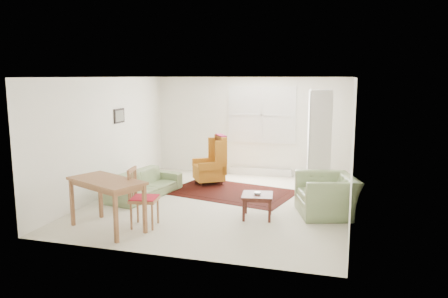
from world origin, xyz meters
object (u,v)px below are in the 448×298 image
(wingback_chair, at_px, (209,159))
(coffee_table, at_px, (257,206))
(stool, at_px, (206,173))
(cabinet, at_px, (319,141))
(armchair, at_px, (327,191))
(sofa, at_px, (145,179))
(desk, at_px, (107,204))
(desk_chair, at_px, (144,198))

(wingback_chair, bearing_deg, coffee_table, 3.25)
(stool, relative_size, cabinet, 0.20)
(armchair, xyz_separation_m, coffee_table, (-1.18, -0.54, -0.22))
(sofa, xyz_separation_m, desk, (0.32, -2.02, 0.06))
(cabinet, distance_m, desk_chair, 4.23)
(armchair, distance_m, stool, 3.40)
(stool, distance_m, desk_chair, 3.27)
(armchair, height_order, coffee_table, armchair)
(coffee_table, bearing_deg, desk_chair, -150.86)
(armchair, xyz_separation_m, desk_chair, (-2.92, -1.51, 0.07))
(coffee_table, bearing_deg, wingback_chair, 126.68)
(sofa, height_order, stool, sofa)
(cabinet, relative_size, desk, 1.67)
(armchair, height_order, stool, armchair)
(wingback_chair, height_order, desk_chair, wingback_chair)
(sofa, bearing_deg, cabinet, -55.13)
(armchair, distance_m, desk_chair, 3.29)
(stool, height_order, desk, desk)
(wingback_chair, xyz_separation_m, stool, (-0.10, 0.11, -0.35))
(wingback_chair, bearing_deg, armchair, 26.27)
(sofa, bearing_deg, wingback_chair, -22.44)
(stool, distance_m, desk, 3.60)
(sofa, height_order, wingback_chair, wingback_chair)
(armchair, height_order, cabinet, cabinet)
(sofa, distance_m, coffee_table, 2.70)
(armchair, distance_m, wingback_chair, 3.26)
(sofa, xyz_separation_m, armchair, (3.77, -0.21, 0.07))
(cabinet, bearing_deg, stool, 172.60)
(armchair, height_order, wingback_chair, wingback_chair)
(desk, bearing_deg, stool, 81.30)
(armchair, bearing_deg, sofa, -111.13)
(sofa, bearing_deg, desk, -159.73)
(sofa, xyz_separation_m, desk_chair, (0.84, -1.72, 0.14))
(wingback_chair, bearing_deg, desk_chair, -35.49)
(sofa, xyz_separation_m, stool, (0.86, 1.54, -0.14))
(armchair, bearing_deg, stool, -138.91)
(sofa, xyz_separation_m, wingback_chair, (0.96, 1.43, 0.21))
(armchair, xyz_separation_m, wingback_chair, (-2.81, 1.64, 0.14))
(desk, height_order, desk_chair, desk_chair)
(sofa, bearing_deg, coffee_table, -94.86)
(cabinet, xyz_separation_m, desk, (-3.18, -3.53, -0.69))
(wingback_chair, xyz_separation_m, coffee_table, (1.63, -2.18, -0.36))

